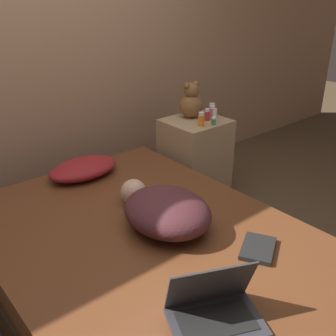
{
  "coord_description": "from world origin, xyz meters",
  "views": [
    {
      "loc": [
        -1.03,
        -1.41,
        1.6
      ],
      "look_at": [
        0.36,
        0.26,
        0.6
      ],
      "focal_mm": 42.0,
      "sensor_mm": 36.0,
      "label": 1
    }
  ],
  "objects_px": {
    "bottle_white": "(215,116)",
    "bottle_green": "(214,121)",
    "pillow": "(83,168)",
    "bottle_pink": "(212,112)",
    "teddy_bear": "(191,102)",
    "bottle_orange": "(201,119)",
    "bottle_red": "(207,115)",
    "person_lying": "(165,210)",
    "bottle_clear": "(212,109)",
    "laptop": "(214,308)",
    "book": "(258,248)"
  },
  "relations": [
    {
      "from": "bottle_white",
      "to": "bottle_green",
      "type": "height_order",
      "value": "bottle_white"
    },
    {
      "from": "bottle_white",
      "to": "pillow",
      "type": "bearing_deg",
      "value": 167.16
    },
    {
      "from": "bottle_green",
      "to": "bottle_pink",
      "type": "bearing_deg",
      "value": 48.07
    },
    {
      "from": "teddy_bear",
      "to": "bottle_orange",
      "type": "distance_m",
      "value": 0.24
    },
    {
      "from": "bottle_red",
      "to": "bottle_white",
      "type": "bearing_deg",
      "value": -83.18
    },
    {
      "from": "person_lying",
      "to": "bottle_red",
      "type": "relative_size",
      "value": 7.15
    },
    {
      "from": "bottle_pink",
      "to": "bottle_green",
      "type": "xyz_separation_m",
      "value": [
        -0.12,
        -0.13,
        -0.02
      ]
    },
    {
      "from": "pillow",
      "to": "bottle_pink",
      "type": "xyz_separation_m",
      "value": [
        1.09,
        -0.14,
        0.22
      ]
    },
    {
      "from": "bottle_orange",
      "to": "bottle_red",
      "type": "bearing_deg",
      "value": 27.54
    },
    {
      "from": "bottle_white",
      "to": "bottle_clear",
      "type": "bearing_deg",
      "value": 50.8
    },
    {
      "from": "bottle_clear",
      "to": "pillow",
      "type": "bearing_deg",
      "value": 176.14
    },
    {
      "from": "teddy_bear",
      "to": "bottle_pink",
      "type": "xyz_separation_m",
      "value": [
        0.12,
        -0.12,
        -0.08
      ]
    },
    {
      "from": "laptop",
      "to": "bottle_clear",
      "type": "xyz_separation_m",
      "value": [
        1.4,
        1.39,
        0.22
      ]
    },
    {
      "from": "laptop",
      "to": "bottle_green",
      "type": "distance_m",
      "value": 1.72
    },
    {
      "from": "person_lying",
      "to": "bottle_green",
      "type": "relative_size",
      "value": 10.96
    },
    {
      "from": "book",
      "to": "pillow",
      "type": "bearing_deg",
      "value": 100.76
    },
    {
      "from": "bottle_white",
      "to": "laptop",
      "type": "bearing_deg",
      "value": -135.8
    },
    {
      "from": "bottle_green",
      "to": "teddy_bear",
      "type": "bearing_deg",
      "value": 90.51
    },
    {
      "from": "bottle_green",
      "to": "bottle_red",
      "type": "relative_size",
      "value": 0.65
    },
    {
      "from": "bottle_orange",
      "to": "book",
      "type": "bearing_deg",
      "value": -120.83
    },
    {
      "from": "teddy_bear",
      "to": "bottle_green",
      "type": "distance_m",
      "value": 0.27
    },
    {
      "from": "bottle_orange",
      "to": "bottle_white",
      "type": "xyz_separation_m",
      "value": [
        0.14,
        -0.0,
        0.0
      ]
    },
    {
      "from": "teddy_bear",
      "to": "bottle_orange",
      "type": "xyz_separation_m",
      "value": [
        -0.09,
        -0.21,
        -0.07
      ]
    },
    {
      "from": "bottle_pink",
      "to": "bottle_white",
      "type": "height_order",
      "value": "bottle_white"
    },
    {
      "from": "bottle_pink",
      "to": "bottle_green",
      "type": "distance_m",
      "value": 0.18
    },
    {
      "from": "person_lying",
      "to": "book",
      "type": "height_order",
      "value": "person_lying"
    },
    {
      "from": "bottle_clear",
      "to": "bottle_red",
      "type": "height_order",
      "value": "bottle_clear"
    },
    {
      "from": "person_lying",
      "to": "teddy_bear",
      "type": "height_order",
      "value": "teddy_bear"
    },
    {
      "from": "pillow",
      "to": "bottle_orange",
      "type": "xyz_separation_m",
      "value": [
        0.89,
        -0.23,
        0.22
      ]
    },
    {
      "from": "teddy_bear",
      "to": "bottle_white",
      "type": "bearing_deg",
      "value": -76.12
    },
    {
      "from": "pillow",
      "to": "book",
      "type": "bearing_deg",
      "value": -79.24
    },
    {
      "from": "bottle_red",
      "to": "person_lying",
      "type": "bearing_deg",
      "value": -145.69
    },
    {
      "from": "bottle_orange",
      "to": "bottle_clear",
      "type": "relative_size",
      "value": 1.13
    },
    {
      "from": "laptop",
      "to": "bottle_pink",
      "type": "height_order",
      "value": "bottle_pink"
    },
    {
      "from": "teddy_bear",
      "to": "bottle_white",
      "type": "distance_m",
      "value": 0.23
    },
    {
      "from": "bottle_white",
      "to": "bottle_green",
      "type": "xyz_separation_m",
      "value": [
        -0.05,
        -0.04,
        -0.02
      ]
    },
    {
      "from": "pillow",
      "to": "teddy_bear",
      "type": "distance_m",
      "value": 1.02
    },
    {
      "from": "pillow",
      "to": "bottle_clear",
      "type": "distance_m",
      "value": 1.18
    },
    {
      "from": "person_lying",
      "to": "bottle_red",
      "type": "height_order",
      "value": "bottle_red"
    },
    {
      "from": "bottle_orange",
      "to": "bottle_pink",
      "type": "xyz_separation_m",
      "value": [
        0.21,
        0.09,
        -0.0
      ]
    },
    {
      "from": "pillow",
      "to": "bottle_pink",
      "type": "bearing_deg",
      "value": -7.33
    },
    {
      "from": "person_lying",
      "to": "book",
      "type": "xyz_separation_m",
      "value": [
        0.21,
        -0.47,
        -0.08
      ]
    },
    {
      "from": "bottle_green",
      "to": "book",
      "type": "distance_m",
      "value": 1.29
    },
    {
      "from": "person_lying",
      "to": "bottle_pink",
      "type": "distance_m",
      "value": 1.27
    },
    {
      "from": "bottle_pink",
      "to": "bottle_green",
      "type": "bearing_deg",
      "value": -131.93
    },
    {
      "from": "person_lying",
      "to": "bottle_pink",
      "type": "height_order",
      "value": "bottle_pink"
    },
    {
      "from": "teddy_bear",
      "to": "bottle_green",
      "type": "bearing_deg",
      "value": -89.49
    },
    {
      "from": "book",
      "to": "bottle_orange",
      "type": "bearing_deg",
      "value": 59.17
    },
    {
      "from": "teddy_bear",
      "to": "bottle_clear",
      "type": "xyz_separation_m",
      "value": [
        0.18,
        -0.06,
        -0.08
      ]
    },
    {
      "from": "bottle_orange",
      "to": "book",
      "type": "xyz_separation_m",
      "value": [
        -0.64,
        -1.07,
        -0.27
      ]
    }
  ]
}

